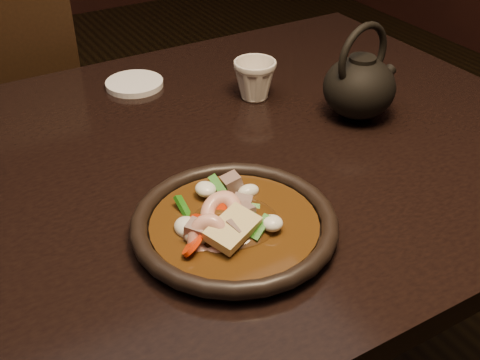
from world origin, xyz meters
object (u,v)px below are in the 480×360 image
plate (234,225)px  table (113,224)px  tea_cup (255,78)px  teapot (360,84)px

plate → table: bearing=118.6°
table → plate: plate is taller
plate → tea_cup: bearing=54.5°
teapot → plate: bearing=-163.3°
plate → teapot: size_ratio=1.62×
tea_cup → teapot: (0.12, -0.16, 0.02)m
plate → teapot: bearing=26.2°
teapot → table: bearing=167.5°
table → teapot: teapot is taller
plate → tea_cup: (0.24, 0.34, 0.03)m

